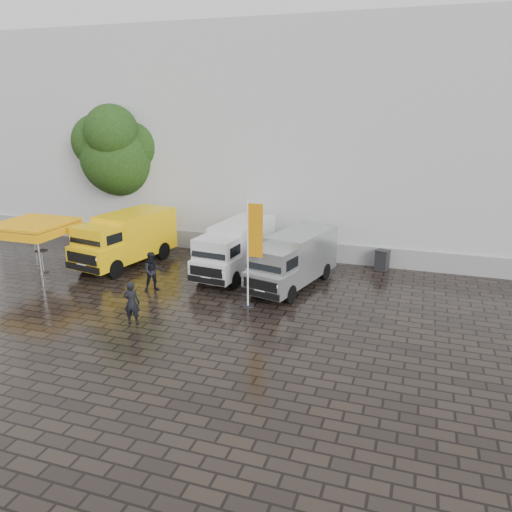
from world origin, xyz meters
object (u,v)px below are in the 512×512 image
(van_silver, at_px, (293,261))
(cocktail_table, at_px, (43,261))
(wheelie_bin, at_px, (382,260))
(canopy_tent, at_px, (33,225))
(van_yellow, at_px, (125,240))
(person_tent, at_px, (153,271))
(van_white, at_px, (235,250))
(person_front, at_px, (132,303))
(flagpole, at_px, (252,249))

(van_silver, bearing_deg, cocktail_table, -156.87)
(van_silver, height_order, wheelie_bin, van_silver)
(van_silver, xyz_separation_m, cocktail_table, (-12.08, -2.02, -0.63))
(canopy_tent, bearing_deg, wheelie_bin, 20.39)
(van_yellow, distance_m, wheelie_bin, 12.98)
(person_tent, bearing_deg, wheelie_bin, -5.22)
(van_white, relative_size, person_tent, 3.19)
(cocktail_table, distance_m, person_front, 8.33)
(flagpole, bearing_deg, wheelie_bin, 54.93)
(van_white, xyz_separation_m, person_front, (-1.57, -6.68, -0.37))
(flagpole, distance_m, wheelie_bin, 8.21)
(canopy_tent, distance_m, person_front, 8.51)
(van_white, height_order, wheelie_bin, van_white)
(flagpole, bearing_deg, van_yellow, 158.10)
(flagpole, bearing_deg, van_silver, 71.26)
(cocktail_table, bearing_deg, van_silver, 9.48)
(canopy_tent, xyz_separation_m, cocktail_table, (0.13, 0.17, -1.84))
(van_white, distance_m, van_silver, 3.22)
(van_silver, relative_size, flagpole, 1.24)
(van_yellow, bearing_deg, cocktail_table, -132.76)
(van_yellow, height_order, flagpole, flagpole)
(van_white, bearing_deg, van_yellow, -169.36)
(van_yellow, relative_size, van_white, 1.01)
(van_silver, distance_m, wheelie_bin, 5.22)
(van_yellow, xyz_separation_m, canopy_tent, (-3.32, -2.54, 1.10))
(van_white, relative_size, person_front, 3.31)
(van_silver, xyz_separation_m, wheelie_bin, (3.62, 3.70, -0.69))
(canopy_tent, distance_m, wheelie_bin, 17.00)
(van_white, distance_m, person_front, 6.87)
(wheelie_bin, xyz_separation_m, person_front, (-8.30, -9.52, 0.33))
(van_white, bearing_deg, flagpole, -54.16)
(van_white, height_order, canopy_tent, canopy_tent)
(van_white, xyz_separation_m, person_tent, (-2.60, -3.30, -0.34))
(flagpole, xyz_separation_m, wheelie_bin, (4.59, 6.53, -1.94))
(wheelie_bin, relative_size, person_front, 0.61)
(van_silver, relative_size, cocktail_table, 4.88)
(cocktail_table, distance_m, wheelie_bin, 16.71)
(van_silver, bearing_deg, van_yellow, -168.64)
(canopy_tent, xyz_separation_m, wheelie_bin, (15.83, 5.89, -1.89))
(van_white, distance_m, canopy_tent, 9.67)
(van_white, height_order, person_tent, van_white)
(van_white, xyz_separation_m, cocktail_table, (-8.97, -2.88, -0.65))
(flagpole, height_order, cocktail_table, flagpole)
(van_yellow, xyz_separation_m, person_tent, (3.18, -2.80, -0.43))
(wheelie_bin, bearing_deg, van_white, -142.48)
(canopy_tent, bearing_deg, van_white, 18.51)
(flagpole, relative_size, cocktail_table, 3.93)
(person_tent, bearing_deg, van_silver, -15.39)
(van_yellow, height_order, wheelie_bin, van_yellow)
(canopy_tent, xyz_separation_m, flagpole, (11.25, -0.64, 0.05))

